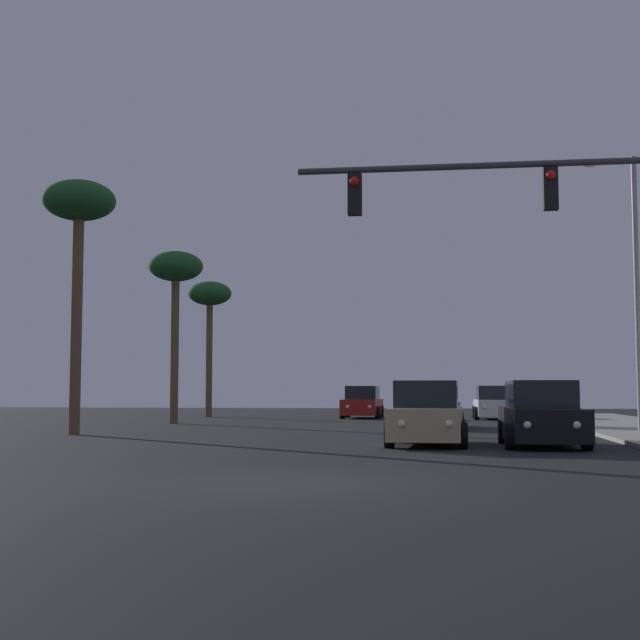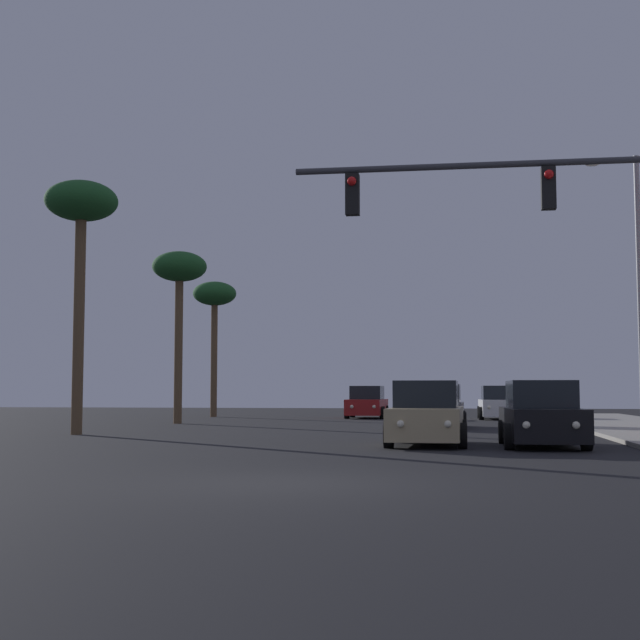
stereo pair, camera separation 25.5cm
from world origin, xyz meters
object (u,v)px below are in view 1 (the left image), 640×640
(car_black, at_px, (542,417))
(palm_tree_far, at_px, (210,300))
(car_grey, at_px, (436,408))
(palm_tree_near, at_px, (79,214))
(traffic_light_mast, at_px, (573,230))
(car_red, at_px, (362,403))
(street_lamp, at_px, (632,277))
(car_white, at_px, (494,404))
(palm_tree_mid, at_px, (176,274))
(car_tan, at_px, (427,416))

(car_black, relative_size, palm_tree_far, 0.58)
(car_grey, height_order, palm_tree_near, palm_tree_near)
(palm_tree_near, bearing_deg, traffic_light_mast, -30.56)
(car_red, height_order, palm_tree_far, palm_tree_far)
(car_grey, relative_size, palm_tree_far, 0.58)
(car_black, xyz_separation_m, street_lamp, (3.69, 6.60, 4.36))
(street_lamp, bearing_deg, car_white, 102.89)
(car_white, xyz_separation_m, palm_tree_near, (-14.38, -18.23, 6.49))
(traffic_light_mast, bearing_deg, car_red, 104.07)
(palm_tree_mid, bearing_deg, car_grey, -14.35)
(car_black, height_order, palm_tree_mid, palm_tree_mid)
(car_grey, bearing_deg, car_red, -69.75)
(car_red, distance_m, car_grey, 12.59)
(car_tan, xyz_separation_m, car_red, (-3.77, 23.09, 0.00))
(car_white, bearing_deg, car_red, -8.61)
(car_red, relative_size, palm_tree_near, 0.52)
(car_red, height_order, car_grey, same)
(car_black, bearing_deg, car_white, -91.94)
(car_black, height_order, traffic_light_mast, traffic_light_mast)
(car_black, relative_size, car_grey, 1.00)
(car_tan, height_order, palm_tree_mid, palm_tree_mid)
(palm_tree_near, bearing_deg, car_grey, 31.54)
(car_grey, bearing_deg, palm_tree_far, -43.90)
(car_white, height_order, traffic_light_mast, traffic_light_mast)
(car_white, relative_size, palm_tree_near, 0.52)
(street_lamp, distance_m, palm_tree_near, 18.30)
(car_black, bearing_deg, car_red, -75.84)
(car_white, xyz_separation_m, car_red, (-6.73, 0.84, 0.00))
(car_black, distance_m, traffic_light_mast, 5.92)
(palm_tree_near, bearing_deg, car_tan, -19.42)
(car_white, relative_size, palm_tree_far, 0.58)
(car_grey, bearing_deg, car_black, 105.77)
(car_white, bearing_deg, palm_tree_near, 50.19)
(palm_tree_far, bearing_deg, car_tan, -62.89)
(palm_tree_far, bearing_deg, palm_tree_near, -87.48)
(palm_tree_mid, bearing_deg, car_white, 30.19)
(car_black, height_order, car_grey, same)
(palm_tree_mid, bearing_deg, car_black, -45.37)
(palm_tree_near, xyz_separation_m, palm_tree_far, (-0.88, 20.00, -0.80))
(car_grey, xyz_separation_m, palm_tree_near, (-11.57, -7.10, 6.49))
(traffic_light_mast, height_order, palm_tree_mid, palm_tree_mid)
(car_red, distance_m, palm_tree_near, 21.54)
(car_white, bearing_deg, car_tan, 80.89)
(car_black, height_order, palm_tree_near, palm_tree_near)
(car_grey, xyz_separation_m, traffic_light_mast, (3.02, -15.72, 4.02))
(car_tan, xyz_separation_m, car_grey, (0.15, 11.13, 0.00))
(car_red, relative_size, traffic_light_mast, 0.52)
(car_black, xyz_separation_m, car_grey, (-2.76, 11.38, 0.00))
(palm_tree_near, bearing_deg, car_black, -16.61)
(car_white, relative_size, car_tan, 1.00)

